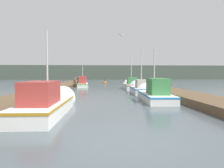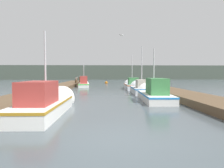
# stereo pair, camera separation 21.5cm
# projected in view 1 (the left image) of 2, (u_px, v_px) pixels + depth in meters

# --- Properties ---
(ground_plane) EXTENTS (200.00, 200.00, 0.00)m
(ground_plane) POSITION_uv_depth(u_px,v_px,m) (125.00, 140.00, 5.40)
(ground_plane) COLOR #424C51
(dock_left) EXTENTS (2.57, 40.00, 0.42)m
(dock_left) POSITION_uv_depth(u_px,v_px,m) (54.00, 89.00, 21.00)
(dock_left) COLOR brown
(dock_left) RESTS_ON ground_plane
(dock_right) EXTENTS (2.57, 40.00, 0.42)m
(dock_right) POSITION_uv_depth(u_px,v_px,m) (157.00, 88.00, 21.67)
(dock_right) COLOR brown
(dock_right) RESTS_ON ground_plane
(distant_shore_ridge) EXTENTS (120.00, 16.00, 4.39)m
(distant_shore_ridge) POSITION_uv_depth(u_px,v_px,m) (102.00, 73.00, 68.73)
(distant_shore_ridge) COLOR #424C42
(distant_shore_ridge) RESTS_ON ground_plane
(fishing_boat_0) EXTENTS (1.75, 6.08, 4.18)m
(fishing_boat_0) POSITION_uv_depth(u_px,v_px,m) (50.00, 102.00, 9.29)
(fishing_boat_0) COLOR silver
(fishing_boat_0) RESTS_ON ground_plane
(fishing_boat_1) EXTENTS (1.91, 5.83, 4.04)m
(fishing_boat_1) POSITION_uv_depth(u_px,v_px,m) (153.00, 93.00, 13.88)
(fishing_boat_1) COLOR silver
(fishing_boat_1) RESTS_ON ground_plane
(fishing_boat_2) EXTENTS (1.93, 5.26, 4.90)m
(fishing_boat_2) POSITION_uv_depth(u_px,v_px,m) (140.00, 89.00, 18.94)
(fishing_boat_2) COLOR silver
(fishing_boat_2) RESTS_ON ground_plane
(fishing_boat_3) EXTENTS (1.79, 6.11, 4.52)m
(fishing_boat_3) POSITION_uv_depth(u_px,v_px,m) (131.00, 85.00, 24.21)
(fishing_boat_3) COLOR silver
(fishing_boat_3) RESTS_ON ground_plane
(fishing_boat_4) EXTENTS (1.86, 6.34, 3.74)m
(fishing_boat_4) POSITION_uv_depth(u_px,v_px,m) (83.00, 83.00, 28.57)
(fishing_boat_4) COLOR silver
(fishing_boat_4) RESTS_ON ground_plane
(mooring_piling_0) EXTENTS (0.35, 0.35, 1.05)m
(mooring_piling_0) POSITION_uv_depth(u_px,v_px,m) (75.00, 82.00, 29.63)
(mooring_piling_0) COLOR #473523
(mooring_piling_0) RESTS_ON ground_plane
(mooring_piling_1) EXTENTS (0.31, 0.31, 1.39)m
(mooring_piling_1) POSITION_uv_depth(u_px,v_px,m) (78.00, 81.00, 31.77)
(mooring_piling_1) COLOR #473523
(mooring_piling_1) RESTS_ON ground_plane
(mooring_piling_2) EXTENTS (0.30, 0.30, 0.96)m
(mooring_piling_2) POSITION_uv_depth(u_px,v_px,m) (24.00, 101.00, 9.70)
(mooring_piling_2) COLOR #473523
(mooring_piling_2) RESTS_ON ground_plane
(mooring_piling_3) EXTENTS (0.36, 0.36, 1.26)m
(mooring_piling_3) POSITION_uv_depth(u_px,v_px,m) (75.00, 81.00, 30.76)
(mooring_piling_3) COLOR #473523
(mooring_piling_3) RESTS_ON ground_plane
(channel_buoy) EXTENTS (0.53, 0.53, 1.03)m
(channel_buoy) POSITION_uv_depth(u_px,v_px,m) (105.00, 83.00, 36.94)
(channel_buoy) COLOR #BF6513
(channel_buoy) RESTS_ON ground_plane
(seagull_lead) EXTENTS (0.56, 0.31, 0.12)m
(seagull_lead) POSITION_uv_depth(u_px,v_px,m) (122.00, 35.00, 16.19)
(seagull_lead) COLOR white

